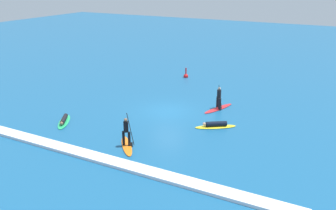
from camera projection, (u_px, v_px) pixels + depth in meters
ground_plane at (168, 111)px, 28.43m from camera, size 120.00×120.00×0.00m
surfer_on_yellow_board at (216, 125)px, 25.36m from camera, size 2.74×2.21×0.43m
surfer_on_green_board at (64, 121)px, 26.22m from camera, size 2.07×2.72×0.38m
surfer_on_orange_board at (127, 139)px, 22.41m from camera, size 2.32×2.55×2.25m
surfer_on_red_board at (219, 103)px, 28.75m from camera, size 1.56×3.25×2.00m
marker_buoy at (186, 76)px, 37.75m from camera, size 0.49×0.49×1.11m
wave_crest at (95, 157)px, 21.06m from camera, size 23.38×0.90×0.18m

